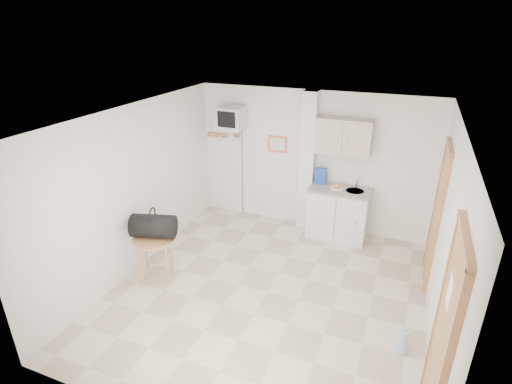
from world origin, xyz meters
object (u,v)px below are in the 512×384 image
at_px(crt_television, 232,119).
at_px(water_bottle, 402,341).
at_px(round_table, 155,244).
at_px(duffel_bag, 153,226).

relative_size(crt_television, water_bottle, 5.91).
distance_m(round_table, duffel_bag, 0.27).
bearing_deg(water_bottle, duffel_bag, 176.09).
bearing_deg(crt_television, duffel_bag, -95.43).
xyz_separation_m(round_table, duffel_bag, (-0.01, 0.04, 0.27)).
xyz_separation_m(duffel_bag, water_bottle, (3.49, -0.24, -0.69)).
distance_m(round_table, water_bottle, 3.51).
distance_m(crt_television, round_table, 2.67).
xyz_separation_m(crt_television, water_bottle, (3.28, -2.49, -1.77)).
bearing_deg(duffel_bag, crt_television, 68.41).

